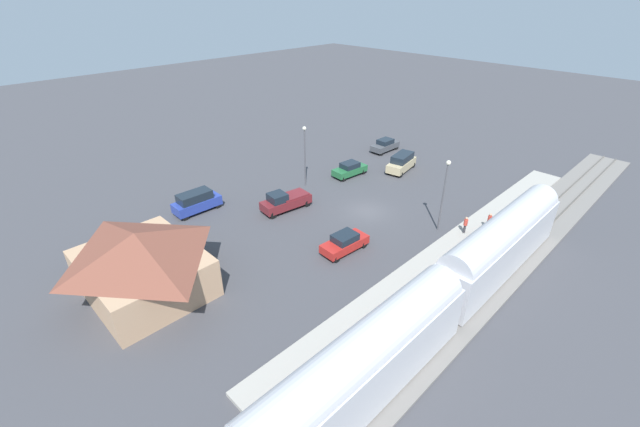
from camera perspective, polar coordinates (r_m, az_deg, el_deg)
ground_plane at (r=43.34m, az=6.57°, el=0.31°), size 200.00×200.00×0.00m
railway_track at (r=37.67m, az=23.34°, el=-6.94°), size 4.80×70.00×0.30m
platform at (r=38.82m, az=18.07°, el=-4.60°), size 3.20×46.00×0.30m
passenger_train at (r=29.26m, az=17.15°, el=-10.27°), size 2.93×33.55×4.98m
station_building at (r=33.71m, az=-23.70°, el=-6.13°), size 10.20×8.57×5.20m
pedestrian_on_platform at (r=42.10m, az=22.55°, el=-0.88°), size 0.36×0.36×1.71m
pedestrian_waiting_far at (r=40.66m, az=19.64°, el=-1.37°), size 0.36×0.36×1.71m
sedan_charcoal at (r=59.79m, az=9.06°, el=9.41°), size 1.88×4.52×1.74m
suv_tan at (r=53.34m, az=11.32°, el=7.02°), size 2.81×5.17×2.22m
sedan_red at (r=36.40m, az=3.47°, el=-4.07°), size 2.13×4.61×1.74m
suv_blue at (r=44.45m, az=-16.89°, el=1.61°), size 2.05×4.94×2.22m
pickup_maroon at (r=43.09m, az=-4.89°, el=1.77°), size 2.62×5.60×2.14m
sedan_green at (r=51.11m, az=4.17°, el=6.20°), size 2.21×4.64×1.74m
light_pole_near_platform at (r=39.40m, az=16.99°, el=3.54°), size 0.44×0.44×7.21m
light_pole_lot_center at (r=47.04m, az=-2.14°, el=9.00°), size 0.44×0.44×7.17m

